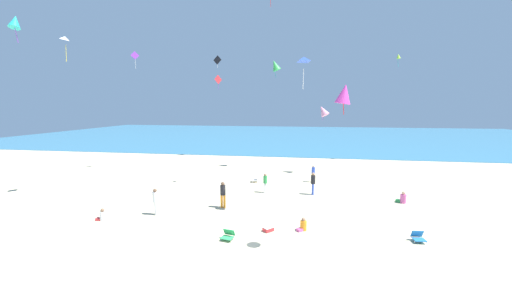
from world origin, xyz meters
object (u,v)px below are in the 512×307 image
person_7 (265,182)px  kite_magenta (344,94)px  person_1 (303,226)px  person_3 (223,193)px  person_4 (155,200)px  kite_white (65,38)px  kite_lime (398,56)px  person_6 (403,198)px  kite_pink (323,111)px  kite_green (275,65)px  beach_chair_mid_beach (228,235)px  kite_red (218,80)px  beach_chair_near_camera (418,237)px  kite_teal (15,22)px  person_5 (313,172)px  person_2 (102,216)px  kite_black (217,60)px  kite_purple (135,56)px  beach_chair_far_right (255,179)px  kite_blue (304,59)px  cooler_box (268,229)px  person_0 (313,182)px

person_7 → kite_magenta: 11.92m
person_1 → person_3: 5.97m
person_1 → person_4: 8.94m
kite_white → kite_lime: (26.52, 18.86, 1.09)m
person_6 → person_7: 9.67m
kite_pink → person_7: bearing=-121.1°
person_4 → kite_green: (5.64, 15.23, 9.72)m
person_7 → kite_magenta: size_ratio=1.16×
beach_chair_mid_beach → kite_red: bearing=-151.6°
beach_chair_near_camera → kite_teal: (-22.53, 1.04, 11.21)m
beach_chair_near_camera → kite_white: bearing=-106.3°
person_6 → kite_green: 17.65m
person_5 → kite_lime: bearing=-48.6°
person_5 → person_7: bearing=126.6°
person_2 → kite_black: 22.37m
kite_purple → kite_pink: bearing=3.4°
kite_lime → kite_magenta: size_ratio=1.16×
person_4 → kite_black: bearing=58.4°
kite_lime → kite_green: 14.93m
person_1 → person_3: size_ratio=0.41×
beach_chair_far_right → kite_white: 17.39m
person_1 → kite_pink: size_ratio=0.46×
kite_magenta → beach_chair_far_right: bearing=115.3°
person_4 → kite_blue: kite_blue is taller
kite_purple → kite_blue: size_ratio=0.92×
person_3 → kite_green: (1.96, 13.28, 9.67)m
kite_magenta → kite_blue: kite_blue is taller
kite_pink → kite_lime: bearing=43.5°
kite_lime → kite_magenta: kite_lime is taller
kite_pink → kite_blue: (-1.78, -11.89, 3.02)m
person_6 → kite_purple: kite_purple is taller
cooler_box → kite_magenta: kite_magenta is taller
person_6 → kite_blue: bearing=65.6°
cooler_box → kite_white: (-14.49, 3.99, 10.99)m
beach_chair_near_camera → kite_green: size_ratio=0.35×
person_5 → person_7: person_5 is taller
kite_blue → person_2: bearing=-166.0°
cooler_box → person_6: (8.47, 6.23, 0.18)m
person_3 → kite_lime: (15.41, 19.58, 11.20)m
person_7 → kite_pink: (4.53, 7.50, 5.27)m
kite_pink → kite_green: 6.88m
person_1 → kite_green: 19.48m
kite_white → kite_lime: kite_lime is taller
kite_lime → kite_pink: (-8.63, -8.19, -6.06)m
person_2 → kite_white: bearing=-47.2°
beach_chair_mid_beach → beach_chair_near_camera: size_ratio=1.11×
person_0 → kite_lime: kite_lime is taller
beach_chair_near_camera → kite_teal: 25.19m
person_4 → kite_teal: 13.26m
kite_blue → kite_magenta: bearing=-70.0°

